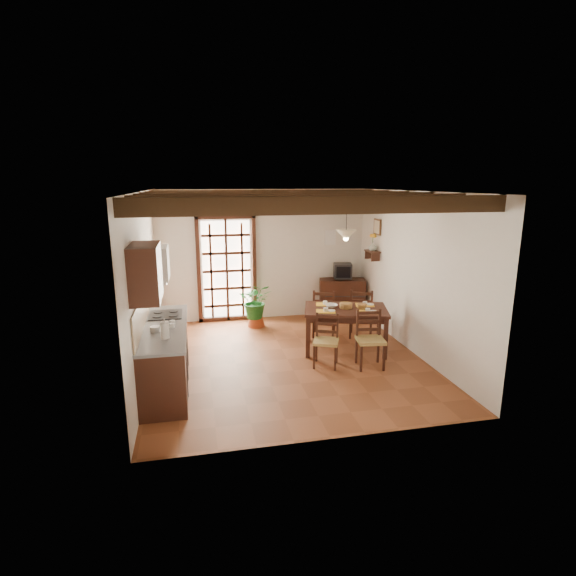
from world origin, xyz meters
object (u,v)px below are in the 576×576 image
object	(u,v)px
chair_near_right	(370,350)
potted_plant	(256,300)
chair_near_left	(326,350)
kitchen_counter	(165,355)
crt_tv	(343,271)
dining_table	(346,314)
chair_far_right	(361,322)
chair_far_left	(324,321)
pendant_lamp	(346,234)
sideboard	(342,298)

from	to	relation	value
chair_near_right	potted_plant	size ratio (longest dim) A/B	0.48
chair_near_left	potted_plant	size ratio (longest dim) A/B	0.44
kitchen_counter	crt_tv	size ratio (longest dim) A/B	5.04
potted_plant	dining_table	bearing A→B (deg)	-50.70
chair_near_left	potted_plant	world-z (taller)	potted_plant
kitchen_counter	potted_plant	xyz separation A→B (m)	(1.69, 2.48, 0.10)
crt_tv	dining_table	bearing A→B (deg)	-94.47
chair_near_right	chair_far_right	bearing A→B (deg)	82.33
chair_far_left	pendant_lamp	world-z (taller)	pendant_lamp
sideboard	potted_plant	world-z (taller)	potted_plant
dining_table	potted_plant	size ratio (longest dim) A/B	0.84
kitchen_counter	dining_table	world-z (taller)	kitchen_counter
chair_near_right	sideboard	distance (m)	2.86
dining_table	chair_far_right	xyz separation A→B (m)	(0.54, 0.61, -0.37)
chair_near_left	sideboard	world-z (taller)	chair_near_left
crt_tv	pendant_lamp	distance (m)	2.26
crt_tv	pendant_lamp	size ratio (longest dim) A/B	0.53
chair_far_left	potted_plant	distance (m)	1.52
chair_far_left	potted_plant	xyz separation A→B (m)	(-1.21, 0.87, 0.27)
dining_table	sideboard	distance (m)	2.12
chair_far_right	potted_plant	bearing A→B (deg)	-4.96
dining_table	sideboard	xyz separation A→B (m)	(0.62, 2.01, -0.25)
kitchen_counter	chair_near_right	bearing A→B (deg)	0.18
chair_far_left	sideboard	size ratio (longest dim) A/B	0.95
chair_near_right	potted_plant	bearing A→B (deg)	129.29
chair_near_left	chair_near_right	bearing A→B (deg)	6.98
chair_near_right	chair_far_right	world-z (taller)	chair_far_right
kitchen_counter	chair_far_left	bearing A→B (deg)	29.04
chair_near_left	dining_table	bearing A→B (deg)	70.98
sideboard	pendant_lamp	distance (m)	2.60
kitchen_counter	crt_tv	world-z (taller)	kitchen_counter
crt_tv	chair_near_right	bearing A→B (deg)	-86.85
chair_far_right	sideboard	world-z (taller)	chair_far_right
dining_table	sideboard	size ratio (longest dim) A/B	1.63
dining_table	potted_plant	distance (m)	2.16
chair_far_left	potted_plant	world-z (taller)	potted_plant
chair_far_right	pendant_lamp	world-z (taller)	pendant_lamp
chair_far_left	pendant_lamp	bearing A→B (deg)	124.12
kitchen_counter	crt_tv	bearing A→B (deg)	37.47
sideboard	crt_tv	xyz separation A→B (m)	(0.00, -0.01, 0.61)
kitchen_counter	chair_near_left	bearing A→B (deg)	4.52
chair_near_right	crt_tv	xyz separation A→B (m)	(0.47, 2.81, 0.75)
pendant_lamp	chair_far_left	bearing A→B (deg)	102.17
crt_tv	kitchen_counter	bearing A→B (deg)	-129.81
chair_near_right	chair_near_left	bearing A→B (deg)	172.40
chair_far_right	crt_tv	xyz separation A→B (m)	(0.08, 1.40, 0.73)
chair_far_left	chair_far_right	xyz separation A→B (m)	(0.69, -0.19, 0.01)
chair_far_left	crt_tv	distance (m)	1.61
dining_table	potted_plant	world-z (taller)	potted_plant
chair_near_left	crt_tv	size ratio (longest dim) A/B	1.92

